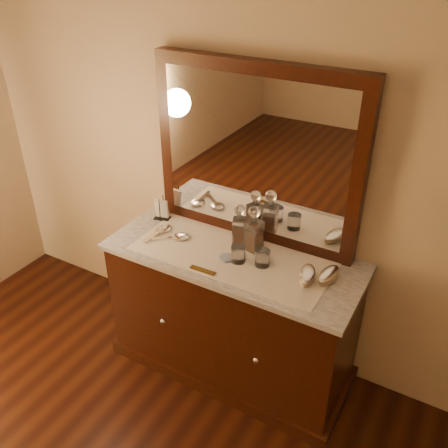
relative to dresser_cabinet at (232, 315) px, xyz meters
The scene contains 18 objects.
dresser_cabinet is the anchor object (origin of this frame).
dresser_plinth 0.37m from the dresser_cabinet, ahead, with size 1.46×0.59×0.08m, color black.
knob_left 0.42m from the dresser_cabinet, 136.47° to the right, with size 0.04×0.04×0.04m, color silver.
knob_right 0.42m from the dresser_cabinet, 43.53° to the right, with size 0.04×0.04×0.04m, color silver.
marble_top 0.42m from the dresser_cabinet, ahead, with size 1.44×0.59×0.03m, color white.
mirror_frame 0.97m from the dresser_cabinet, 90.00° to the left, with size 1.20×0.08×1.00m, color black.
mirror_glass 0.96m from the dresser_cabinet, 90.00° to the left, with size 1.06×0.01×0.86m, color white.
lace_runner 0.44m from the dresser_cabinet, 90.00° to the right, with size 1.10×0.45×0.00m, color white.
pin_dish 0.45m from the dresser_cabinet, 96.96° to the right, with size 0.08×0.08×0.01m, color white.
comb 0.50m from the dresser_cabinet, 106.08° to the right, with size 0.15×0.03×0.01m, color brown.
napkin_rack 0.77m from the dresser_cabinet, 167.27° to the left, with size 0.11×0.08×0.15m.
decanter_left 0.55m from the dresser_cabinet, 99.38° to the left, with size 0.10×0.10×0.25m.
decanter_right 0.56m from the dresser_cabinet, 53.34° to the left, with size 0.10×0.10×0.27m.
brush_near 0.64m from the dresser_cabinet, ahead, with size 0.12×0.19×0.05m.
brush_far 0.71m from the dresser_cabinet, ahead, with size 0.10×0.19×0.05m.
hand_mirror_outer 0.66m from the dresser_cabinet, behind, with size 0.10×0.23×0.02m.
hand_mirror_inner 0.58m from the dresser_cabinet, behind, with size 0.21×0.18×0.02m.
tumblers 0.51m from the dresser_cabinet, 13.02° to the right, with size 0.21×0.11×0.09m.
Camera 1 is at (1.05, 0.01, 2.38)m, focal length 38.98 mm.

